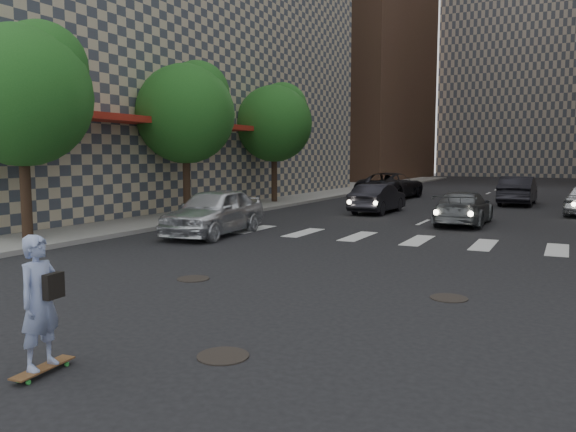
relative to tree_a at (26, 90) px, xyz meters
The scene contains 16 objects.
ground 10.99m from the tree_a, 18.35° to the right, with size 160.00×160.00×0.00m, color black.
sidewalk_left 18.19m from the tree_a, 106.66° to the left, with size 13.00×80.00×0.15m, color gray.
tower_left 55.11m from the tree_a, 101.49° to the left, with size 18.00×24.00×40.00m, color brown.
tower_center 77.90m from the tree_a, 82.80° to the left, with size 22.00×20.00×48.00m, color #ADA08E.
tree_a is the anchor object (origin of this frame).
tree_b 8.00m from the tree_a, 90.00° to the left, with size 4.20×4.20×6.60m.
tree_c 16.00m from the tree_a, 90.00° to the left, with size 4.20×4.20×6.60m.
manhole_a 12.91m from the tree_a, 27.88° to the right, with size 0.70×0.70×0.02m, color black.
manhole_b 8.99m from the tree_a, 14.56° to the right, with size 0.70×0.70×0.02m, color black.
manhole_c 13.62m from the tree_a, ahead, with size 0.70×0.70×0.02m, color black.
skateboarder 12.09m from the tree_a, 38.34° to the right, with size 0.45×0.89×1.73m.
silver_sedan 6.84m from the tree_a, 45.60° to the left, with size 1.89×4.69×1.60m, color silver.
traffic_car_a 15.75m from the tree_a, 64.29° to the left, with size 1.45×4.16×1.37m, color black.
traffic_car_b 15.98m from the tree_a, 44.59° to the left, with size 1.82×4.47×1.30m, color #575B5F.
traffic_car_c 23.60m from the tree_a, 78.66° to the left, with size 2.71×5.88×1.63m, color black.
traffic_car_e 24.93m from the tree_a, 60.44° to the left, with size 1.67×4.78×1.58m, color black.
Camera 1 is at (5.23, -8.58, 2.67)m, focal length 35.00 mm.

